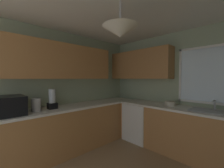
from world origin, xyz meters
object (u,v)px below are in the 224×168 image
sink_assembly (213,111)px  bowl (170,104)px  blender_appliance (52,100)px  dishwasher (140,122)px  microwave (11,105)px  kettle (36,105)px

sink_assembly → bowl: sink_assembly is taller
sink_assembly → blender_appliance: (-2.10, -1.84, 0.15)m
dishwasher → microwave: size_ratio=1.78×
dishwasher → bowl: (0.72, 0.03, 0.52)m
bowl → microwave: bearing=-119.2°
dishwasher → blender_appliance: size_ratio=2.38×
blender_appliance → sink_assembly: bearing=41.2°
microwave → blender_appliance: bearing=90.0°
kettle → blender_appliance: 0.28m
kettle → blender_appliance: size_ratio=0.62×
bowl → dishwasher: bearing=-177.6°
microwave → sink_assembly: 3.24m
microwave → kettle: bearing=86.8°
kettle → blender_appliance: bearing=94.1°
kettle → sink_assembly: size_ratio=0.34×
dishwasher → kettle: (-0.64, -2.08, 0.58)m
dishwasher → microwave: (-0.66, -2.43, 0.62)m
microwave → sink_assembly: (2.10, 2.47, -0.13)m
sink_assembly → bowl: bearing=-179.5°
kettle → sink_assembly: kettle is taller
microwave → sink_assembly: bearing=49.6°
dishwasher → sink_assembly: 1.52m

